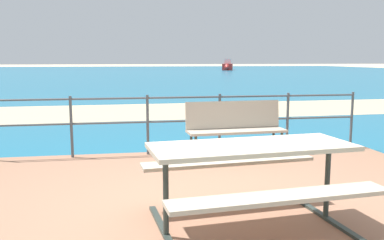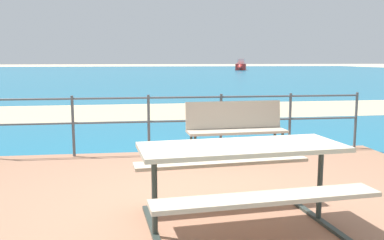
% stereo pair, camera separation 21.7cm
% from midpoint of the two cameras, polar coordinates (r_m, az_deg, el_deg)
% --- Properties ---
extents(ground_plane, '(240.00, 240.00, 0.00)m').
position_cam_midpoint_polar(ground_plane, '(4.50, 2.28, -12.22)').
color(ground_plane, beige).
extents(patio_paving, '(6.40, 5.20, 0.06)m').
position_cam_midpoint_polar(patio_paving, '(4.49, 2.28, -11.86)').
color(patio_paving, '#996B51').
rests_on(patio_paving, ground).
extents(sea_water, '(90.00, 90.00, 0.01)m').
position_cam_midpoint_polar(sea_water, '(44.15, -8.59, 6.28)').
color(sea_water, '#196B8E').
rests_on(sea_water, ground).
extents(beach_strip, '(54.07, 5.17, 0.01)m').
position_cam_midpoint_polar(beach_strip, '(12.70, -5.64, 1.24)').
color(beach_strip, tan).
rests_on(beach_strip, ground).
extents(picnic_table, '(1.93, 1.58, 0.77)m').
position_cam_midpoint_polar(picnic_table, '(3.73, 6.55, -6.03)').
color(picnic_table, '#BCAD93').
rests_on(picnic_table, patio_paving).
extents(park_bench, '(1.52, 0.50, 0.88)m').
position_cam_midpoint_polar(park_bench, '(6.33, 4.97, -0.61)').
color(park_bench, tan).
rests_on(park_bench, patio_paving).
extents(railing_fence, '(5.94, 0.04, 0.96)m').
position_cam_midpoint_polar(railing_fence, '(6.68, -2.02, 0.51)').
color(railing_fence, '#4C5156').
rests_on(railing_fence, patio_paving).
extents(boat_near, '(2.26, 3.83, 1.60)m').
position_cam_midpoint_polar(boat_near, '(59.32, 4.81, 7.39)').
color(boat_near, red).
rests_on(boat_near, sea_water).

